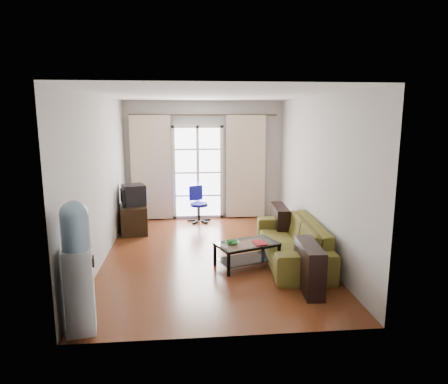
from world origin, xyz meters
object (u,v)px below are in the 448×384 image
object	(u,v)px
tv_stand	(134,219)
water_cooler	(78,265)
coffee_table	(247,251)
task_chair	(199,211)
sofa	(292,241)
crt_tv	(133,195)

from	to	relation	value
tv_stand	water_cooler	distance (m)	3.89
coffee_table	tv_stand	xyz separation A→B (m)	(-2.04, 2.08, 0.03)
tv_stand	task_chair	xyz separation A→B (m)	(1.36, 0.72, -0.05)
sofa	tv_stand	size ratio (longest dim) A/B	2.98
water_cooler	tv_stand	bearing A→B (deg)	77.62
coffee_table	crt_tv	world-z (taller)	crt_tv
crt_tv	task_chair	bearing A→B (deg)	7.95
tv_stand	crt_tv	world-z (taller)	crt_tv
coffee_table	tv_stand	distance (m)	2.91
sofa	task_chair	distance (m)	2.98
sofa	crt_tv	size ratio (longest dim) A/B	4.08
tv_stand	crt_tv	xyz separation A→B (m)	(0.00, 0.03, 0.49)
crt_tv	task_chair	distance (m)	1.61
sofa	coffee_table	world-z (taller)	sofa
tv_stand	crt_tv	distance (m)	0.50
coffee_table	water_cooler	xyz separation A→B (m)	(-2.13, -1.78, 0.53)
coffee_table	crt_tv	size ratio (longest dim) A/B	1.92
sofa	tv_stand	bearing A→B (deg)	-120.51
task_chair	tv_stand	bearing A→B (deg)	-173.72
coffee_table	sofa	bearing A→B (deg)	14.97
sofa	water_cooler	size ratio (longest dim) A/B	1.54
crt_tv	tv_stand	bearing A→B (deg)	-116.15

